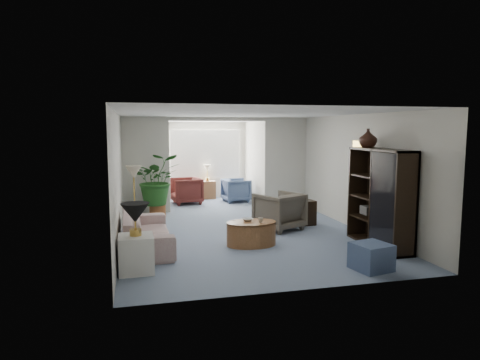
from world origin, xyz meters
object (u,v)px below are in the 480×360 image
object	(u,v)px
coffee_bowl	(247,220)
sunroom_chair_blue	(236,190)
cabinet_urn	(368,138)
coffee_cup	(261,220)
sunroom_chair_maroon	(187,191)
sunroom_table	(207,190)
framed_picture	(361,152)
ottoman	(371,257)
table_lamp	(135,213)
floor_lamp	(134,172)
wingback_chair	(279,211)
coffee_table	(251,234)
entertainment_cabinet	(380,198)
plant_pot	(158,211)
side_table_dark	(304,213)
end_table	(136,254)
sofa	(147,231)

from	to	relation	value
coffee_bowl	sunroom_chair_blue	world-z (taller)	sunroom_chair_blue
cabinet_urn	sunroom_chair_blue	bearing A→B (deg)	106.28
coffee_cup	sunroom_chair_maroon	distance (m)	5.02
sunroom_table	framed_picture	bearing A→B (deg)	-64.41
framed_picture	cabinet_urn	distance (m)	0.75
ottoman	coffee_bowl	bearing A→B (deg)	127.68
table_lamp	sunroom_table	xyz separation A→B (m)	(2.23, 6.67, -0.64)
coffee_bowl	floor_lamp	bearing A→B (deg)	137.28
framed_picture	wingback_chair	distance (m)	2.14
floor_lamp	coffee_table	world-z (taller)	floor_lamp
framed_picture	entertainment_cabinet	world-z (taller)	framed_picture
coffee_bowl	plant_pot	xyz separation A→B (m)	(-1.53, 2.94, -0.31)
framed_picture	sunroom_table	bearing A→B (deg)	115.59
sunroom_chair_blue	framed_picture	bearing A→B (deg)	-164.33
side_table_dark	wingback_chair	bearing A→B (deg)	-156.80
floor_lamp	end_table	bearing A→B (deg)	-89.90
sofa	coffee_cup	size ratio (longest dim) A/B	22.16
ottoman	plant_pot	world-z (taller)	ottoman
coffee_table	coffee_bowl	distance (m)	0.27
entertainment_cabinet	sunroom_chair_blue	bearing A→B (deg)	104.86
sunroom_table	coffee_bowl	bearing A→B (deg)	-91.66
side_table_dark	plant_pot	size ratio (longest dim) A/B	1.40
end_table	ottoman	bearing A→B (deg)	-12.16
plant_pot	coffee_table	bearing A→B (deg)	-62.53
coffee_bowl	sunroom_chair_maroon	size ratio (longest dim) A/B	0.24
table_lamp	sunroom_chair_blue	distance (m)	6.65
framed_picture	cabinet_urn	world-z (taller)	cabinet_urn
coffee_table	entertainment_cabinet	size ratio (longest dim) A/B	0.52
table_lamp	entertainment_cabinet	size ratio (longest dim) A/B	0.24
floor_lamp	ottoman	world-z (taller)	floor_lamp
coffee_cup	side_table_dark	bearing A→B (deg)	45.44
sunroom_chair_maroon	sunroom_table	distance (m)	1.07
wingback_chair	sunroom_table	world-z (taller)	wingback_chair
sofa	ottoman	world-z (taller)	sofa
wingback_chair	cabinet_urn	size ratio (longest dim) A/B	2.44
table_lamp	wingback_chair	size ratio (longest dim) A/B	0.49
end_table	entertainment_cabinet	xyz separation A→B (m)	(4.44, 0.44, 0.63)
framed_picture	sunroom_chair_maroon	bearing A→B (deg)	126.32
end_table	sunroom_table	world-z (taller)	end_table
floor_lamp	wingback_chair	distance (m)	3.31
framed_picture	entertainment_cabinet	size ratio (longest dim) A/B	0.27
coffee_cup	cabinet_urn	size ratio (longest dim) A/B	0.27
end_table	entertainment_cabinet	size ratio (longest dim) A/B	0.31
sofa	end_table	distance (m)	1.37
sunroom_chair_blue	side_table_dark	bearing A→B (deg)	-172.88
ottoman	sunroom_table	bearing A→B (deg)	100.14
framed_picture	sunroom_table	distance (m)	5.81
side_table_dark	sunroom_chair_blue	size ratio (longest dim) A/B	0.73
entertainment_cabinet	sunroom_chair_blue	world-z (taller)	entertainment_cabinet
end_table	sunroom_chair_blue	bearing A→B (deg)	63.24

